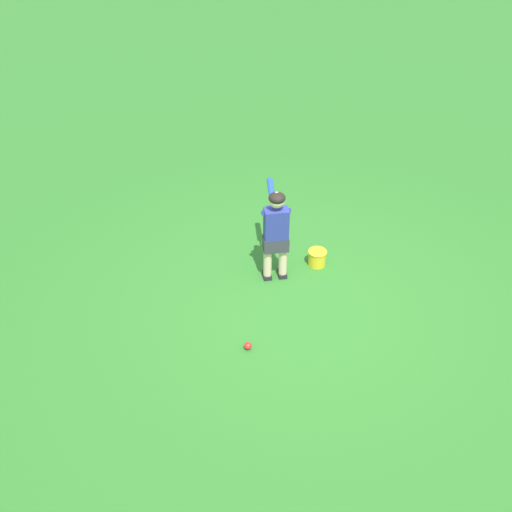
{
  "coord_description": "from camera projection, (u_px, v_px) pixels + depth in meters",
  "views": [
    {
      "loc": [
        -2.79,
        3.52,
        3.92
      ],
      "look_at": [
        0.51,
        0.15,
        0.45
      ],
      "focal_mm": 39.7,
      "sensor_mm": 36.0,
      "label": 1
    }
  ],
  "objects": [
    {
      "name": "child_batter",
      "position": [
        276.0,
        227.0,
        5.93
      ],
      "size": [
        0.66,
        0.6,
        1.08
      ],
      "color": "#232328",
      "rests_on": "ground"
    },
    {
      "name": "play_ball_far_left",
      "position": [
        248.0,
        346.0,
        5.39
      ],
      "size": [
        0.08,
        0.08,
        0.08
      ],
      "primitive_type": "sphere",
      "color": "red",
      "rests_on": "ground"
    },
    {
      "name": "ground_plane",
      "position": [
        301.0,
        305.0,
        5.92
      ],
      "size": [
        40.0,
        40.0,
        0.0
      ],
      "primitive_type": "plane",
      "color": "#2D7528"
    },
    {
      "name": "toy_bucket",
      "position": [
        317.0,
        257.0,
        6.43
      ],
      "size": [
        0.22,
        0.22,
        0.19
      ],
      "color": "yellow",
      "rests_on": "ground"
    }
  ]
}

